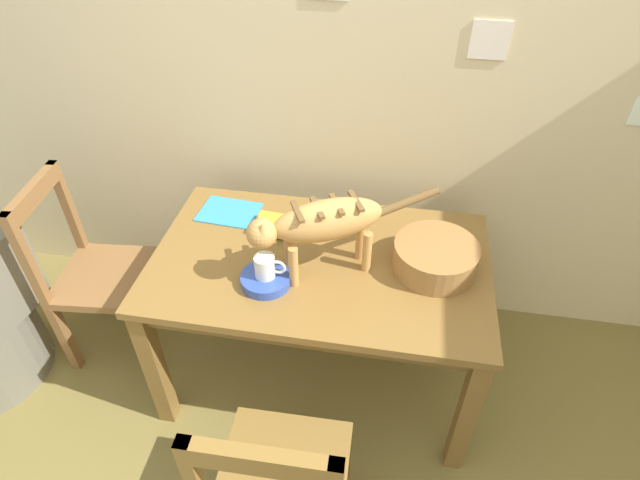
% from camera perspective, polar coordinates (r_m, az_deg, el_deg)
% --- Properties ---
extents(wall_rear, '(4.86, 0.11, 2.50)m').
position_cam_1_polar(wall_rear, '(2.32, 3.75, 17.63)').
color(wall_rear, beige).
rests_on(wall_rear, ground_plane).
extents(dining_table, '(1.37, 0.83, 0.73)m').
position_cam_1_polar(dining_table, '(2.15, 0.00, -3.86)').
color(dining_table, brown).
rests_on(dining_table, ground_plane).
extents(cat, '(0.68, 0.38, 0.33)m').
position_cam_1_polar(cat, '(1.88, 0.21, 1.83)').
color(cat, tan).
rests_on(cat, dining_table).
extents(saucer_bowl, '(0.19, 0.19, 0.04)m').
position_cam_1_polar(saucer_bowl, '(1.98, -6.02, -4.34)').
color(saucer_bowl, '#304EB1').
rests_on(saucer_bowl, dining_table).
extents(coffee_mug, '(0.12, 0.08, 0.09)m').
position_cam_1_polar(coffee_mug, '(1.94, -6.03, -2.94)').
color(coffee_mug, silver).
rests_on(coffee_mug, saucer_bowl).
extents(magazine, '(0.28, 0.22, 0.01)m').
position_cam_1_polar(magazine, '(2.36, -10.04, 3.08)').
color(magazine, '#3696CA').
rests_on(magazine, dining_table).
extents(book_stack, '(0.18, 0.15, 0.05)m').
position_cam_1_polar(book_stack, '(2.22, -5.03, 1.56)').
color(book_stack, '#F8AB24').
rests_on(book_stack, dining_table).
extents(wicker_basket, '(0.33, 0.33, 0.12)m').
position_cam_1_polar(wicker_basket, '(2.05, 12.66, -1.82)').
color(wicker_basket, olive).
rests_on(wicker_basket, dining_table).
extents(wooden_chair_far, '(0.46, 0.46, 0.94)m').
position_cam_1_polar(wooden_chair_far, '(2.63, -23.50, -3.42)').
color(wooden_chair_far, brown).
rests_on(wooden_chair_far, ground_plane).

